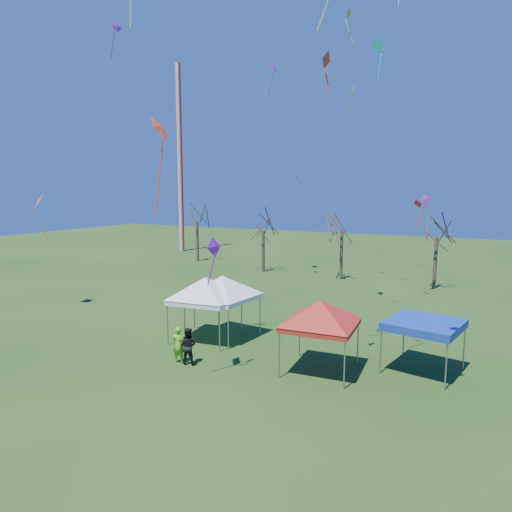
{
  "coord_description": "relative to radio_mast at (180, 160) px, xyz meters",
  "views": [
    {
      "loc": [
        9.93,
        -17.43,
        8.5
      ],
      "look_at": [
        -0.52,
        3.0,
        5.14
      ],
      "focal_mm": 32.0,
      "sensor_mm": 36.0,
      "label": 1
    }
  ],
  "objects": [
    {
      "name": "tree_0",
      "position": [
        7.15,
        -6.62,
        -6.01
      ],
      "size": [
        3.83,
        3.83,
        8.44
      ],
      "color": "#3D2D21",
      "rests_on": "ground"
    },
    {
      "name": "tent_white_west",
      "position": [
        23.94,
        -30.36,
        -9.13
      ],
      "size": [
        4.7,
        4.7,
        4.18
      ],
      "rotation": [
        0.0,
        0.0,
        0.12
      ],
      "color": "gray",
      "rests_on": "ground"
    },
    {
      "name": "kite_2",
      "position": [
        19.52,
        -12.03,
        7.03
      ],
      "size": [
        1.05,
        1.44,
        3.33
      ],
      "rotation": [
        0.0,
        0.0,
        1.48
      ],
      "color": "#5B19B2",
      "rests_on": "ground"
    },
    {
      "name": "person_dark",
      "position": [
        25.2,
        -33.89,
        -11.58
      ],
      "size": [
        1.02,
        0.87,
        1.84
      ],
      "primitive_type": "imported",
      "rotation": [
        0.0,
        0.0,
        3.36
      ],
      "color": "black",
      "rests_on": "ground"
    },
    {
      "name": "kite_5",
      "position": [
        26.35,
        -36.95,
        -1.69
      ],
      "size": [
        1.09,
        1.38,
        3.88
      ],
      "rotation": [
        0.0,
        0.0,
        1.85
      ],
      "color": "#FF3E0D",
      "rests_on": "ground"
    },
    {
      "name": "tree_2",
      "position": [
        25.63,
        -9.62,
        -6.21
      ],
      "size": [
        3.71,
        3.71,
        8.18
      ],
      "color": "#3D2D21",
      "rests_on": "ground"
    },
    {
      "name": "tree_1",
      "position": [
        17.23,
        -9.35,
        -6.71
      ],
      "size": [
        3.42,
        3.42,
        7.54
      ],
      "color": "#3D2D21",
      "rests_on": "ground"
    },
    {
      "name": "kite_26",
      "position": [
        26.75,
        -13.28,
        9.95
      ],
      "size": [
        0.84,
        0.93,
        2.79
      ],
      "rotation": [
        0.0,
        0.0,
        4.66
      ],
      "color": "yellow",
      "rests_on": "ground"
    },
    {
      "name": "tent_white_mid",
      "position": [
        24.55,
        -29.5,
        -9.14
      ],
      "size": [
        4.69,
        4.69,
        4.16
      ],
      "rotation": [
        0.0,
        0.0,
        -0.11
      ],
      "color": "gray",
      "rests_on": "ground"
    },
    {
      "name": "tent_red",
      "position": [
        31.26,
        -31.82,
        -9.3
      ],
      "size": [
        4.48,
        4.48,
        3.96
      ],
      "rotation": [
        0.0,
        0.0,
        0.07
      ],
      "color": "gray",
      "rests_on": "ground"
    },
    {
      "name": "kite_14",
      "position": [
        10.12,
        -30.08,
        -4.82
      ],
      "size": [
        1.49,
        1.41,
        3.39
      ],
      "rotation": [
        0.0,
        0.0,
        5.6
      ],
      "color": "orange",
      "rests_on": "ground"
    },
    {
      "name": "kite_19",
      "position": [
        33.09,
        -15.12,
        -5.11
      ],
      "size": [
        0.97,
        0.91,
        2.17
      ],
      "rotation": [
        0.0,
        0.0,
        2.5
      ],
      "color": "red",
      "rests_on": "ground"
    },
    {
      "name": "tent_blue",
      "position": [
        35.56,
        -29.64,
        -10.25
      ],
      "size": [
        3.66,
        3.66,
        2.45
      ],
      "rotation": [
        0.0,
        0.0,
        -0.19
      ],
      "color": "gray",
      "rests_on": "ground"
    },
    {
      "name": "kite_13",
      "position": [
        21.47,
        -11.07,
        -2.74
      ],
      "size": [
        1.02,
        1.29,
        2.95
      ],
      "rotation": [
        0.0,
        0.0,
        1.92
      ],
      "color": "blue",
      "rests_on": "ground"
    },
    {
      "name": "kite_22",
      "position": [
        33.37,
        -13.32,
        -4.83
      ],
      "size": [
        1.01,
        1.04,
        2.85
      ],
      "rotation": [
        0.0,
        0.0,
        0.88
      ],
      "color": "#CA2D69",
      "rests_on": "ground"
    },
    {
      "name": "ground",
      "position": [
        28.0,
        -34.0,
        -12.5
      ],
      "size": [
        140.0,
        140.0,
        0.0
      ],
      "primitive_type": "plane",
      "color": "#204014",
      "rests_on": "ground"
    },
    {
      "name": "radio_mast",
      "position": [
        0.0,
        0.0,
        0.0
      ],
      "size": [
        0.7,
        0.7,
        25.0
      ],
      "primitive_type": "cylinder",
      "color": "silver",
      "rests_on": "ground"
    },
    {
      "name": "kite_1",
      "position": [
        27.27,
        -34.61,
        -6.53
      ],
      "size": [
        0.49,
        0.96,
        2.18
      ],
      "rotation": [
        0.0,
        0.0,
        1.46
      ],
      "color": "purple",
      "rests_on": "ground"
    },
    {
      "name": "kite_18",
      "position": [
        32.41,
        -27.22,
        3.08
      ],
      "size": [
        0.83,
        0.48,
        2.05
      ],
      "rotation": [
        0.0,
        0.0,
        2.87
      ],
      "color": "#0CC0A2",
      "rests_on": "ground"
    },
    {
      "name": "kite_25",
      "position": [
        31.49,
        -32.51,
        1.26
      ],
      "size": [
        0.38,
        0.77,
        1.67
      ],
      "rotation": [
        0.0,
        0.0,
        4.58
      ],
      "color": "#EE3B16",
      "rests_on": "ground"
    },
    {
      "name": "person_green",
      "position": [
        24.7,
        -33.95,
        -11.59
      ],
      "size": [
        0.71,
        0.51,
        1.83
      ],
      "primitive_type": "imported",
      "rotation": [
        0.0,
        0.0,
        3.26
      ],
      "color": "#6DD321",
      "rests_on": "ground"
    },
    {
      "name": "kite_7",
      "position": [
        12.98,
        -24.85,
        7.62
      ],
      "size": [
        0.79,
        0.99,
        2.73
      ],
      "rotation": [
        0.0,
        0.0,
        1.28
      ],
      "color": "purple",
      "rests_on": "ground"
    },
    {
      "name": "tree_3",
      "position": [
        34.03,
        -9.96,
        -6.42
      ],
      "size": [
        3.59,
        3.59,
        7.91
      ],
      "color": "#3D2D21",
      "rests_on": "ground"
    },
    {
      "name": "kite_11",
      "position": [
        29.15,
        -20.16,
        2.43
      ],
      "size": [
        0.84,
        1.24,
        2.68
      ],
      "rotation": [
        0.0,
        0.0,
        5.08
      ],
      "color": "green",
      "rests_on": "ground"
    }
  ]
}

